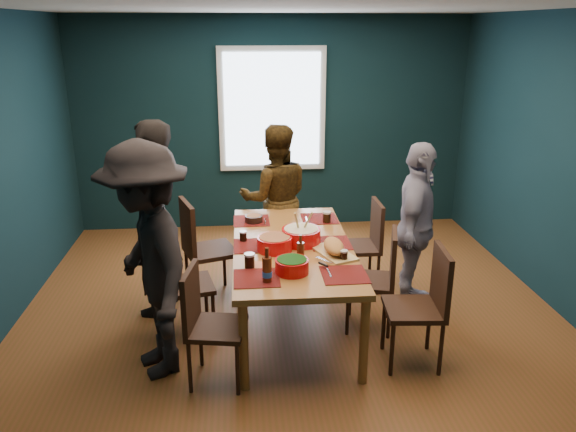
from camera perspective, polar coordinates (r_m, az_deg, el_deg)
name	(u,v)px	position (r m, az deg, el deg)	size (l,w,h in m)	color
room	(288,164)	(5.08, -0.01, 5.32)	(5.01, 5.01, 2.71)	brown
dining_table	(292,252)	(4.86, 0.43, -3.72)	(1.03, 2.02, 0.76)	#9B5A2E
chair_left_far	(200,243)	(5.43, -8.93, -2.71)	(0.58, 0.58, 1.01)	black
chair_left_mid	(175,277)	(4.83, -11.37, -6.08)	(0.51, 0.51, 0.95)	black
chair_left_near	(205,317)	(4.22, -8.43, -10.12)	(0.47, 0.47, 0.90)	black
chair_right_far	(367,239)	(5.68, 8.00, -2.28)	(0.41, 0.41, 0.91)	black
chair_right_mid	(381,272)	(4.94, 9.39, -5.68)	(0.50, 0.50, 0.91)	black
chair_right_near	(426,298)	(4.50, 13.85, -8.12)	(0.47, 0.47, 0.96)	black
person_far_left	(153,219)	(5.20, -13.55, -0.33)	(0.66, 0.43, 1.80)	black
person_back	(275,199)	(6.01, -1.28, 1.77)	(0.78, 0.60, 1.60)	black
person_right	(416,228)	(5.26, 12.84, -1.21)	(0.93, 0.39, 1.59)	white
person_near_left	(148,262)	(4.27, -14.00, -4.53)	(1.17, 0.67, 1.81)	black
bowl_salad	(275,243)	(4.69, -1.37, -2.76)	(0.30, 0.30, 0.12)	red
bowl_dumpling	(301,235)	(4.84, 1.35, -1.97)	(0.34, 0.34, 0.31)	red
bowl_herbs	(292,265)	(4.28, 0.40, -5.03)	(0.26, 0.26, 0.11)	red
cutting_board	(334,248)	(4.64, 4.66, -3.22)	(0.37, 0.56, 0.12)	tan
small_bowl	(254,218)	(5.38, -3.51, -0.24)	(0.17, 0.17, 0.07)	black
beer_bottle_a	(267,270)	(4.11, -2.14, -5.49)	(0.07, 0.07, 0.27)	#4B1D0D
beer_bottle_b	(301,252)	(4.45, 1.28, -3.64)	(0.06, 0.06, 0.23)	#4B1D0D
cola_glass_a	(250,260)	(4.38, -3.93, -4.47)	(0.08, 0.08, 0.12)	black
cola_glass_b	(344,255)	(4.52, 5.69, -3.97)	(0.06, 0.06, 0.09)	black
cola_glass_c	(327,217)	(5.36, 3.97, -0.07)	(0.08, 0.08, 0.11)	black
cola_glass_d	(243,236)	(4.91, -4.57, -2.00)	(0.07, 0.07, 0.09)	black
napkin_a	(327,241)	(4.93, 3.98, -2.52)	(0.16, 0.16, 0.00)	#DA795C
napkin_b	(257,265)	(4.44, -3.14, -4.97)	(0.13, 0.13, 0.00)	#DA795C
napkin_c	(346,278)	(4.23, 5.89, -6.33)	(0.15, 0.15, 0.00)	#DA795C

